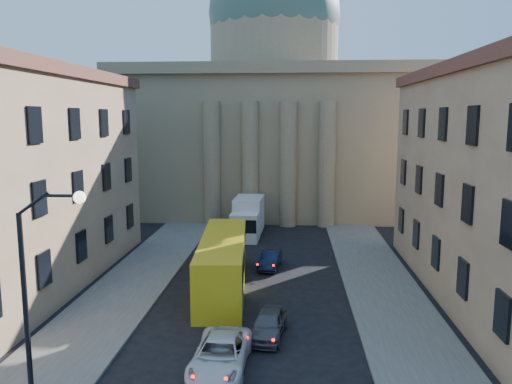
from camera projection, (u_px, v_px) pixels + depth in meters
The scene contains 9 objects.
sidewalk_left at pixel (104, 313), 29.13m from camera, with size 5.00×60.00×0.15m, color #53514C.
sidewalk_right at pixel (400, 322), 27.94m from camera, with size 5.00×60.00×0.15m, color #53514C.
church at pixel (274, 113), 63.72m from camera, with size 68.02×28.76×36.60m.
street_lamp at pixel (38, 285), 18.38m from camera, with size 2.62×0.44×8.83m.
car_left_mid at pixel (220, 355), 22.64m from camera, with size 2.44×5.29×1.47m, color silver.
car_right_far at pixel (268, 324), 26.10m from camera, with size 1.64×4.07×1.39m, color #48484C.
car_right_distant at pixel (270, 260), 38.00m from camera, with size 1.34×3.84×1.27m, color black.
city_bus at pixel (223, 261), 33.27m from camera, with size 3.77×12.61×3.50m.
box_truck at pixel (248, 218), 48.11m from camera, with size 2.84×6.70×3.63m.
Camera 1 is at (2.32, -9.04, 11.45)m, focal length 35.00 mm.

